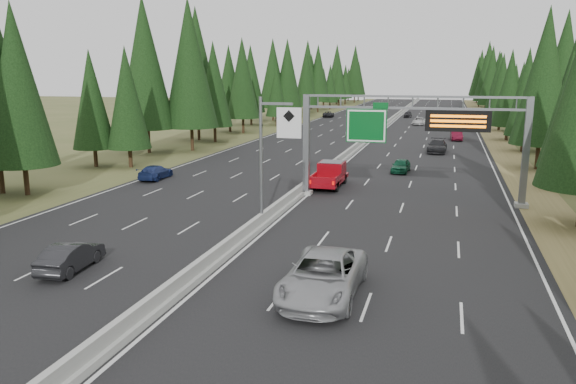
% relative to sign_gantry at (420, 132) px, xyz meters
% --- Properties ---
extents(road, '(32.00, 260.00, 0.08)m').
position_rel_sign_gantry_xyz_m(road, '(-8.92, 45.12, -5.23)').
color(road, black).
rests_on(road, ground).
extents(shoulder_right, '(3.60, 260.00, 0.06)m').
position_rel_sign_gantry_xyz_m(shoulder_right, '(8.88, 45.12, -5.24)').
color(shoulder_right, olive).
rests_on(shoulder_right, ground).
extents(shoulder_left, '(3.60, 260.00, 0.06)m').
position_rel_sign_gantry_xyz_m(shoulder_left, '(-26.72, 45.12, -5.24)').
color(shoulder_left, '#455025').
rests_on(shoulder_left, ground).
extents(median_barrier, '(0.70, 260.00, 0.85)m').
position_rel_sign_gantry_xyz_m(median_barrier, '(-8.92, 45.12, -4.85)').
color(median_barrier, gray).
rests_on(median_barrier, road).
extents(sign_gantry, '(16.75, 0.98, 7.80)m').
position_rel_sign_gantry_xyz_m(sign_gantry, '(0.00, 0.00, 0.00)').
color(sign_gantry, slate).
rests_on(sign_gantry, road).
extents(hov_sign_pole, '(2.80, 0.50, 8.00)m').
position_rel_sign_gantry_xyz_m(hov_sign_pole, '(-8.33, -9.92, -0.54)').
color(hov_sign_pole, slate).
rests_on(hov_sign_pole, road).
extents(tree_row_right, '(12.04, 247.43, 18.67)m').
position_rel_sign_gantry_xyz_m(tree_row_right, '(12.97, 36.16, 3.92)').
color(tree_row_right, black).
rests_on(tree_row_right, ground).
extents(tree_row_left, '(12.03, 245.85, 18.71)m').
position_rel_sign_gantry_xyz_m(tree_row_left, '(-31.02, 37.46, 3.89)').
color(tree_row_left, black).
rests_on(tree_row_left, ground).
extents(silver_minivan, '(3.05, 6.59, 1.83)m').
position_rel_sign_gantry_xyz_m(silver_minivan, '(-2.86, -19.76, -4.27)').
color(silver_minivan, '#97989C').
rests_on(silver_minivan, road).
extents(red_pickup, '(2.20, 6.16, 2.01)m').
position_rel_sign_gantry_xyz_m(red_pickup, '(-7.42, 4.10, -4.08)').
color(red_pickup, black).
rests_on(red_pickup, road).
extents(car_ahead_green, '(1.80, 3.93, 1.31)m').
position_rel_sign_gantry_xyz_m(car_ahead_green, '(-2.22, 12.50, -4.54)').
color(car_ahead_green, '#125033').
rests_on(car_ahead_green, road).
extents(car_ahead_dkred, '(1.77, 4.40, 1.42)m').
position_rel_sign_gantry_xyz_m(car_ahead_dkred, '(3.23, 41.82, -4.48)').
color(car_ahead_dkred, '#590C1E').
rests_on(car_ahead_dkred, road).
extents(car_ahead_dkgrey, '(2.37, 5.42, 1.55)m').
position_rel_sign_gantry_xyz_m(car_ahead_dkgrey, '(0.85, 27.87, -4.41)').
color(car_ahead_dkgrey, black).
rests_on(car_ahead_dkgrey, road).
extents(car_ahead_white, '(2.37, 4.92, 1.35)m').
position_rel_sign_gantry_xyz_m(car_ahead_white, '(-3.18, 65.96, -4.51)').
color(car_ahead_white, silver).
rests_on(car_ahead_white, road).
extents(car_ahead_far, '(1.70, 4.04, 1.36)m').
position_rel_sign_gantry_xyz_m(car_ahead_far, '(-6.54, 84.22, -4.51)').
color(car_ahead_far, black).
rests_on(car_ahead_far, road).
extents(car_onc_near, '(1.82, 4.26, 1.37)m').
position_rel_sign_gantry_xyz_m(car_onc_near, '(-15.31, -19.88, -4.51)').
color(car_onc_near, black).
rests_on(car_onc_near, road).
extents(car_onc_blue, '(1.97, 4.46, 1.27)m').
position_rel_sign_gantry_xyz_m(car_onc_blue, '(-23.26, 2.83, -4.55)').
color(car_onc_blue, navy).
rests_on(car_onc_blue, road).
extents(car_onc_white, '(2.07, 4.50, 1.50)m').
position_rel_sign_gantry_xyz_m(car_onc_white, '(-12.08, 43.18, -4.44)').
color(car_onc_white, silver).
rests_on(car_onc_white, road).
extents(car_onc_far, '(2.60, 4.88, 1.31)m').
position_rel_sign_gantry_xyz_m(car_onc_far, '(-23.42, 80.07, -4.54)').
color(car_onc_far, '#232325').
rests_on(car_onc_far, road).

